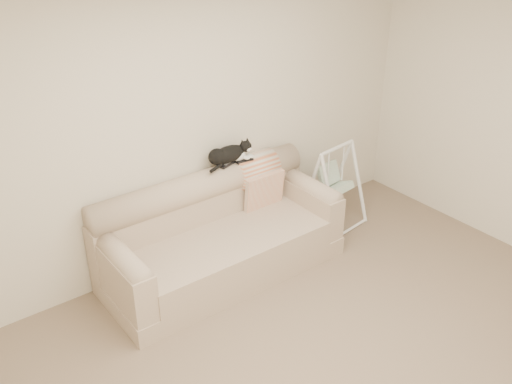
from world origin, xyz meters
The scene contains 8 objects.
ground_plane centered at (0.00, 0.00, 0.00)m, with size 5.00×5.00×0.00m, color #796652.
room_shell centered at (0.00, 0.00, 1.53)m, with size 5.04×4.04×2.60m.
sofa centered at (-0.04, 1.62, 0.35)m, with size 2.20×0.93×0.90m.
remote_a centered at (0.25, 1.85, 0.91)m, with size 0.19×0.10×0.03m.
remote_b centered at (0.42, 1.82, 0.91)m, with size 0.17×0.06×0.02m.
tuxedo_cat centered at (0.27, 1.86, 1.00)m, with size 0.52×0.22×0.20m.
throw_blanket centered at (0.56, 1.84, 0.72)m, with size 0.43×0.38×0.58m.
baby_swing centered at (1.41, 1.61, 0.43)m, with size 0.60×0.63×0.88m.
Camera 1 is at (-2.43, -2.10, 3.15)m, focal length 40.00 mm.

